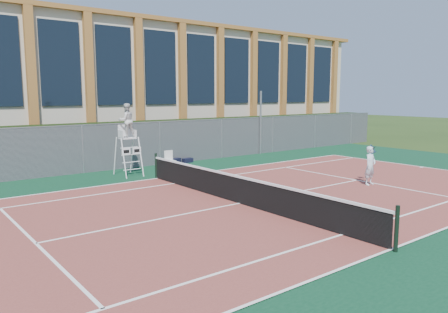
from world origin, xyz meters
TOP-DOWN VIEW (x-y plane):
  - ground at (0.00, 0.00)m, footprint 120.00×120.00m
  - apron at (0.00, 1.00)m, footprint 36.00×20.00m
  - tennis_court at (0.00, 0.00)m, footprint 23.77×10.97m
  - tennis_net at (0.00, 0.00)m, footprint 0.10×11.30m
  - fence at (0.00, 8.80)m, footprint 40.00×0.06m
  - hedge at (0.00, 10.00)m, footprint 40.00×1.40m
  - building at (0.00, 17.95)m, footprint 45.00×10.60m
  - steel_pole at (8.89, 8.70)m, footprint 0.12×0.12m
  - umpire_chair at (-0.63, 7.04)m, footprint 0.90×1.39m
  - plastic_chair at (1.52, 7.04)m, footprint 0.47×0.47m
  - sports_bag_near at (2.74, 8.52)m, footprint 0.72×0.48m
  - sports_bag_far at (3.48, 8.49)m, footprint 0.61×0.31m
  - tennis_player at (6.02, -0.86)m, footprint 0.89×0.62m

SIDE VIEW (x-z plane):
  - ground at x=0.00m, z-range 0.00..0.00m
  - apron at x=0.00m, z-range 0.00..0.01m
  - tennis_court at x=0.00m, z-range 0.01..0.03m
  - sports_bag_far at x=3.48m, z-range 0.01..0.24m
  - sports_bag_near at x=2.74m, z-range 0.01..0.29m
  - tennis_net at x=0.00m, z-range -0.01..1.09m
  - plastic_chair at x=1.52m, z-range 0.09..1.03m
  - tennis_player at x=6.02m, z-range 0.02..1.59m
  - fence at x=0.00m, z-range 0.00..2.20m
  - hedge at x=0.00m, z-range 0.00..2.20m
  - steel_pole at x=8.89m, z-range 0.00..3.81m
  - umpire_chair at x=-0.63m, z-range 0.74..3.99m
  - building at x=0.00m, z-range 0.03..8.26m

